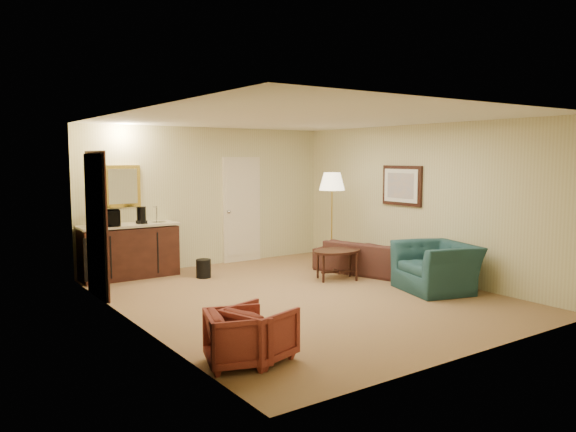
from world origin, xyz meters
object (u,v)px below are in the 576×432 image
object	(u,v)px
microwave	(104,216)
coffee_maker	(141,215)
rose_chair_near	(259,331)
floor_lamp	(332,220)
rose_chair_far	(238,335)
wetbar_cabinet	(129,251)
coffee_table	(337,265)
waste_bin	(203,268)
sofa	(370,252)
teal_armchair	(437,259)

from	to	relation	value
microwave	coffee_maker	bearing A→B (deg)	12.50
rose_chair_near	floor_lamp	bearing A→B (deg)	-64.69
rose_chair_far	wetbar_cabinet	bearing A→B (deg)	12.13
microwave	coffee_maker	world-z (taller)	microwave
rose_chair_near	rose_chair_far	xyz separation A→B (m)	(-0.25, 0.00, -0.00)
rose_chair_near	microwave	xyz separation A→B (m)	(-0.17, 4.52, 0.78)
coffee_table	floor_lamp	xyz separation A→B (m)	(0.54, 0.81, 0.64)
waste_bin	sofa	bearing A→B (deg)	-27.80
sofa	rose_chair_near	distance (m)	4.61
waste_bin	rose_chair_near	bearing A→B (deg)	-108.29
wetbar_cabinet	coffee_maker	size ratio (longest dim) A/B	5.59
teal_armchair	rose_chair_far	xyz separation A→B (m)	(-4.05, -0.98, -0.19)
teal_armchair	coffee_maker	xyz separation A→B (m)	(-3.35, 3.54, 0.57)
teal_armchair	waste_bin	world-z (taller)	teal_armchair
rose_chair_near	microwave	size ratio (longest dim) A/B	1.28
floor_lamp	coffee_maker	bearing A→B (deg)	158.51
waste_bin	microwave	distance (m)	1.84
sofa	rose_chair_far	size ratio (longest dim) A/B	3.19
sofa	teal_armchair	distance (m)	1.55
coffee_table	floor_lamp	bearing A→B (deg)	56.33
teal_armchair	waste_bin	xyz separation A→B (m)	(-2.52, 2.90, -0.34)
sofa	waste_bin	size ratio (longest dim) A/B	6.16
rose_chair_near	rose_chair_far	bearing A→B (deg)	72.75
sofa	coffee_maker	world-z (taller)	coffee_maker
wetbar_cabinet	teal_armchair	size ratio (longest dim) A/B	1.45
rose_chair_near	coffee_maker	bearing A→B (deg)	-22.72
rose_chair_far	coffee_maker	size ratio (longest dim) A/B	2.08
wetbar_cabinet	rose_chair_near	size ratio (longest dim) A/B	2.67
microwave	coffee_maker	distance (m)	0.62
microwave	rose_chair_far	bearing A→B (deg)	-78.23
wetbar_cabinet	microwave	bearing A→B (deg)	-169.65
floor_lamp	waste_bin	size ratio (longest dim) A/B	5.64
waste_bin	coffee_maker	bearing A→B (deg)	142.45
coffee_maker	rose_chair_near	bearing A→B (deg)	-81.60
waste_bin	floor_lamp	bearing A→B (deg)	-14.52
coffee_maker	wetbar_cabinet	bearing A→B (deg)	172.31
floor_lamp	microwave	size ratio (longest dim) A/B	3.70
microwave	sofa	bearing A→B (deg)	-13.65
floor_lamp	coffee_table	bearing A→B (deg)	-123.67
wetbar_cabinet	floor_lamp	bearing A→B (deg)	-21.51
coffee_table	waste_bin	distance (m)	2.27
sofa	teal_armchair	xyz separation A→B (m)	(-0.05, -1.55, 0.12)
wetbar_cabinet	teal_armchair	world-z (taller)	teal_armchair
wetbar_cabinet	rose_chair_far	bearing A→B (deg)	-96.20
rose_chair_near	waste_bin	size ratio (longest dim) A/B	1.95
sofa	floor_lamp	bearing A→B (deg)	1.04
rose_chair_far	floor_lamp	distance (m)	5.09
rose_chair_far	waste_bin	xyz separation A→B (m)	(1.53, 3.88, -0.15)
floor_lamp	waste_bin	distance (m)	2.50
sofa	waste_bin	bearing A→B (deg)	44.88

